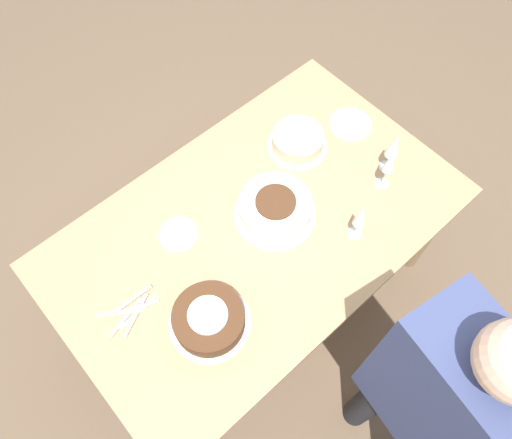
{
  "coord_description": "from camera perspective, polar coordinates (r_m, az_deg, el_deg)",
  "views": [
    {
      "loc": [
        -0.61,
        -0.68,
        2.47
      ],
      "look_at": [
        0.0,
        0.0,
        0.79
      ],
      "focal_mm": 35.0,
      "sensor_mm": 36.0,
      "label": 1
    }
  ],
  "objects": [
    {
      "name": "cake_front_chocolate",
      "position": [
        1.78,
        -5.41,
        -11.27
      ],
      "size": [
        0.29,
        0.29,
        0.1
      ],
      "color": "white",
      "rests_on": "dining_table"
    },
    {
      "name": "dessert_plate_left",
      "position": [
        1.96,
        -8.87,
        -1.67
      ],
      "size": [
        0.15,
        0.15,
        0.01
      ],
      "color": "white",
      "rests_on": "dining_table"
    },
    {
      "name": "dessert_plate_right",
      "position": [
        2.28,
        10.73,
        10.67
      ],
      "size": [
        0.19,
        0.19,
        0.01
      ],
      "color": "white",
      "rests_on": "dining_table"
    },
    {
      "name": "cake_back_decorated",
      "position": [
        2.14,
        4.77,
        8.95
      ],
      "size": [
        0.26,
        0.26,
        0.08
      ],
      "color": "white",
      "rests_on": "dining_table"
    },
    {
      "name": "person_cutting",
      "position": [
        1.64,
        19.58,
        -19.18
      ],
      "size": [
        0.28,
        0.43,
        1.56
      ],
      "rotation": [
        0.0,
        0.0,
        1.41
      ],
      "color": "#232328",
      "rests_on": "ground_plane"
    },
    {
      "name": "ground_plane",
      "position": [
        2.64,
        0.0,
        -8.25
      ],
      "size": [
        12.0,
        12.0,
        0.0
      ],
      "primitive_type": "plane",
      "color": "brown"
    },
    {
      "name": "cake_center_white",
      "position": [
        1.94,
        2.21,
        1.28
      ],
      "size": [
        0.33,
        0.33,
        0.1
      ],
      "color": "white",
      "rests_on": "dining_table"
    },
    {
      "name": "wine_glass_far",
      "position": [
        2.06,
        15.51,
        8.04
      ],
      "size": [
        0.06,
        0.06,
        0.21
      ],
      "color": "silver",
      "rests_on": "dining_table"
    },
    {
      "name": "dining_table",
      "position": [
        2.05,
        0.0,
        -1.99
      ],
      "size": [
        1.61,
        0.99,
        0.74
      ],
      "color": "tan",
      "rests_on": "ground_plane"
    },
    {
      "name": "wine_glass_extra",
      "position": [
        2.0,
        15.1,
        6.31
      ],
      "size": [
        0.06,
        0.06,
        0.23
      ],
      "color": "silver",
      "rests_on": "dining_table"
    },
    {
      "name": "wine_glass_near",
      "position": [
        1.86,
        11.91,
        0.33
      ],
      "size": [
        0.06,
        0.06,
        0.21
      ],
      "color": "silver",
      "rests_on": "dining_table"
    },
    {
      "name": "fork_pile",
      "position": [
        1.87,
        -14.07,
        -10.07
      ],
      "size": [
        0.22,
        0.15,
        0.02
      ],
      "color": "silver",
      "rests_on": "dining_table"
    }
  ]
}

